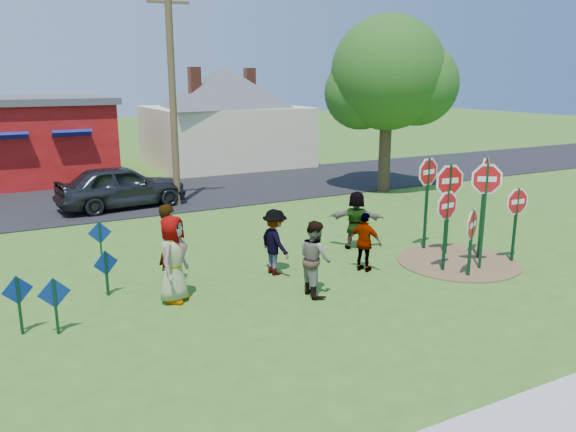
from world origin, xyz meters
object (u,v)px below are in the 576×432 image
Objects in this scene: person_b at (169,246)px; suv at (122,186)px; stop_sign_d at (484,182)px; stop_sign_a at (447,213)px; leafy_tree at (390,79)px; stop_sign_b at (428,180)px; utility_pole at (172,88)px; person_a at (173,259)px; stop_sign_c at (486,192)px.

suv is (0.75, 8.75, -0.15)m from person_b.
stop_sign_a is at bearing 163.66° from stop_sign_d.
person_b is at bearing -149.54° from leafy_tree.
utility_pole is at bearing 107.09° from stop_sign_b.
utility_pole is at bearing 22.60° from person_a.
stop_sign_c is (0.93, -0.33, 0.51)m from stop_sign_a.
stop_sign_b is (0.84, 1.67, 0.48)m from stop_sign_a.
person_b is at bearing 153.40° from stop_sign_a.
person_a is at bearing 168.32° from suv.
utility_pole reaches higher than stop_sign_d.
utility_pole is (-5.28, 10.10, 2.31)m from stop_sign_d.
stop_sign_c reaches higher than suv.
stop_sign_b is 8.88m from leafy_tree.
person_a is (-7.41, -0.38, -1.03)m from stop_sign_b.
suv is (-6.48, 9.31, -1.16)m from stop_sign_b.
stop_sign_c is at bearing -26.79° from stop_sign_a.
suv is at bearing 109.85° from stop_sign_a.
stop_sign_b is at bearing 124.88° from stop_sign_c.
stop_sign_c is 0.98× the size of stop_sign_d.
stop_sign_b is 10.16m from utility_pole.
stop_sign_b is at bearing -151.35° from suv.
stop_sign_b is 1.43× the size of person_a.
leafy_tree is at bearing -66.82° from person_b.
leafy_tree is (3.50, 8.64, 2.60)m from stop_sign_d.
stop_sign_b is at bearing -62.71° from utility_pole.
stop_sign_d is (0.76, -1.33, 0.10)m from stop_sign_b.
person_b is (-6.38, 2.23, -0.53)m from stop_sign_a.
stop_sign_a is 1.11× the size of person_b.
person_b is 9.30m from utility_pole.
utility_pole reaches higher than stop_sign_c.
utility_pole reaches higher than person_b.
person_a is at bearing 172.72° from stop_sign_b.
utility_pole reaches higher than person_a.
stop_sign_b is 2.01m from stop_sign_c.
stop_sign_d is 0.62× the size of suv.
stop_sign_b is at bearing -120.22° from leafy_tree.
stop_sign_c is 13.14m from suv.
stop_sign_c is (0.09, -2.00, 0.02)m from stop_sign_b.
person_b is (-7.98, 1.89, -1.11)m from stop_sign_d.
person_b is (-7.22, 0.56, -1.01)m from stop_sign_b.
stop_sign_d reaches higher than person_a.
person_a is at bearing 144.79° from stop_sign_d.
stop_sign_a is 6.72m from person_a.
stop_sign_a is at bearing -70.57° from utility_pole.
stop_sign_a reaches higher than suv.
utility_pole is (-4.62, 10.78, 2.38)m from stop_sign_c.
utility_pole is at bearing 170.54° from leafy_tree.
person_b reaches higher than suv.
stop_sign_d reaches higher than suv.
suv is 11.58m from leafy_tree.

